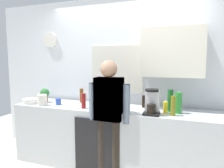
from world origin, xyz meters
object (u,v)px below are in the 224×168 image
cup_blue_mug (58,102)px  person_at_sink (109,110)px  coffee_maker (152,103)px  bottle_red_vinegar (84,101)px  bottle_clear_soda (178,103)px  storage_canister (42,100)px  mixing_bowl (30,101)px  person_guest (109,110)px  bottle_olive_oil (173,106)px  bottle_green_wine (170,100)px  cup_terracotta_mug (115,106)px  dish_soap (165,107)px  potted_plant (45,94)px  bottle_dark_sauce (144,101)px  bottle_amber_beer (82,96)px  cup_white_mug (92,104)px

cup_blue_mug → person_at_sink: bearing=-13.2°
coffee_maker → person_at_sink: size_ratio=0.21×
coffee_maker → bottle_red_vinegar: size_ratio=1.50×
bottle_clear_soda → storage_canister: bottle_clear_soda is taller
mixing_bowl → person_guest: bearing=-5.5°
mixing_bowl → storage_canister: size_ratio=1.29×
bottle_olive_oil → person_at_sink: person_at_sink is taller
bottle_olive_oil → storage_canister: (-1.92, -0.06, -0.04)m
bottle_green_wine → cup_terracotta_mug: 0.76m
cup_terracotta_mug → cup_blue_mug: cup_blue_mug is taller
storage_canister → dish_soap: bearing=5.4°
bottle_red_vinegar → dish_soap: bearing=6.4°
mixing_bowl → storage_canister: 0.29m
potted_plant → person_guest: 1.28m
bottle_dark_sauce → person_guest: size_ratio=0.11×
bottle_amber_beer → dish_soap: (1.36, -0.24, -0.04)m
bottle_clear_soda → cup_terracotta_mug: (-0.85, -0.03, -0.09)m
mixing_bowl → storage_canister: bearing=-9.8°
bottle_olive_oil → bottle_green_wine: (-0.05, 0.22, 0.03)m
bottle_green_wine → potted_plant: bottle_green_wine is taller
cup_terracotta_mug → mixing_bowl: 1.41m
bottle_olive_oil → cup_terracotta_mug: (-0.80, 0.11, -0.08)m
cup_terracotta_mug → person_at_sink: 0.25m
storage_canister → person_at_sink: 1.12m
storage_canister → person_guest: bearing=-4.4°
bottle_red_vinegar → bottle_amber_beer: bottle_amber_beer is taller
cup_terracotta_mug → dish_soap: (0.70, 0.01, 0.03)m
person_at_sink → storage_canister: bearing=-177.8°
bottle_clear_soda → mixing_bowl: (-2.26, -0.15, -0.10)m
coffee_maker → cup_white_mug: bearing=173.3°
bottle_green_wine → bottle_amber_beer: bearing=174.6°
cup_terracotta_mug → dish_soap: 0.70m
person_at_sink → coffee_maker: bearing=20.4°
bottle_clear_soda → potted_plant: bottle_clear_soda is taller
bottle_red_vinegar → cup_terracotta_mug: size_ratio=2.39×
bottle_dark_sauce → person_guest: (-0.37, -0.48, -0.05)m
bottle_olive_oil → storage_canister: size_ratio=1.47×
bottle_olive_oil → mixing_bowl: bearing=-179.7°
bottle_olive_oil → bottle_clear_soda: size_ratio=0.89×
coffee_maker → bottle_clear_soda: size_ratio=1.18×
bottle_amber_beer → coffee_maker: bearing=-16.8°
bottle_dark_sauce → cup_blue_mug: (-1.29, -0.26, -0.04)m
bottle_olive_oil → cup_blue_mug: bearing=177.6°
bottle_olive_oil → cup_white_mug: size_ratio=2.63×
bottle_olive_oil → person_at_sink: bearing=-169.8°
cup_blue_mug → storage_canister: (-0.20, -0.13, 0.04)m
cup_terracotta_mug → dish_soap: size_ratio=0.51×
bottle_red_vinegar → dish_soap: 1.14m
bottle_clear_soda → mixing_bowl: bearing=-176.1°
cup_blue_mug → person_guest: (0.92, -0.22, -0.01)m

